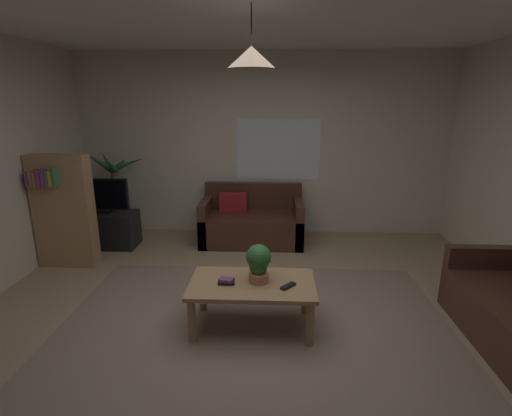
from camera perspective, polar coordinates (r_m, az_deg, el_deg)
The scene contains 16 objects.
floor at distance 3.72m, azimuth -0.22°, elevation -17.22°, with size 5.54×5.37×0.02m, color #9E8466.
rug at distance 3.55m, azimuth -0.38°, elevation -18.78°, with size 3.60×2.96×0.01m, color gray.
wall_back at distance 5.88m, azimuth 1.07°, elevation 9.25°, with size 5.66×0.06×2.71m, color beige.
ceiling at distance 3.20m, azimuth -0.27°, elevation 28.38°, with size 5.54×5.37×0.02m, color white.
window_pane at distance 5.85m, azimuth 3.36°, elevation 8.69°, with size 1.24×0.01×0.91m, color white.
couch_under_window at distance 5.63m, azimuth -0.63°, elevation -2.26°, with size 1.46×0.80×0.82m.
coffee_table at distance 3.53m, azimuth -0.58°, elevation -11.98°, with size 1.12×0.64×0.44m.
book_on_table_0 at distance 3.48m, azimuth -4.41°, elevation -10.85°, with size 0.15×0.09×0.03m, color black.
book_on_table_1 at distance 3.46m, azimuth -4.43°, elevation -10.55°, with size 0.12×0.08×0.02m, color #72387F.
remote_on_table_0 at distance 3.42m, azimuth 4.78°, elevation -11.47°, with size 0.05×0.16×0.02m, color black.
potted_plant_on_table at distance 3.46m, azimuth 0.37°, elevation -8.01°, with size 0.23×0.23×0.34m.
tv_stand at distance 5.86m, azimuth -21.50°, elevation -2.94°, with size 0.90×0.44×0.50m, color black.
tv at distance 5.71m, azimuth -22.09°, elevation 1.74°, with size 0.78×0.16×0.49m.
potted_palm_corner at distance 6.19m, azimuth -20.06°, elevation 1.22°, with size 0.87×0.87×1.36m.
bookshelf_corner at distance 5.25m, azimuth -26.69°, elevation -0.27°, with size 0.70×0.31×1.40m.
pendant_lamp at distance 3.14m, azimuth -0.68°, elevation 21.47°, with size 0.37×0.37×0.46m.
Camera 1 is at (0.15, -3.12, 2.01)m, focal length 26.96 mm.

